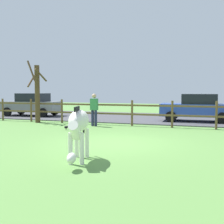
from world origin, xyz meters
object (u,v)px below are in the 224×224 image
object	(u,v)px
parked_car_grey	(32,104)
visitor_left_of_tree	(94,108)
bare_tree	(37,92)
crow_on_grass	(66,127)
parked_car_blue	(197,107)
zebra	(78,125)

from	to	relation	value
parked_car_grey	visitor_left_of_tree	world-z (taller)	visitor_left_of_tree
bare_tree	crow_on_grass	xyz separation A→B (m)	(3.03, -2.18, -1.59)
bare_tree	parked_car_blue	size ratio (longest dim) A/B	0.85
zebra	crow_on_grass	size ratio (longest dim) A/B	8.80
zebra	parked_car_blue	bearing A→B (deg)	78.49
bare_tree	parked_car_grey	world-z (taller)	bare_tree
parked_car_blue	parked_car_grey	world-z (taller)	same
crow_on_grass	parked_car_blue	size ratio (longest dim) A/B	0.05
parked_car_blue	zebra	bearing A→B (deg)	-101.51
crow_on_grass	parked_car_blue	world-z (taller)	parked_car_blue
bare_tree	parked_car_grey	size ratio (longest dim) A/B	0.84
zebra	visitor_left_of_tree	world-z (taller)	visitor_left_of_tree
parked_car_blue	parked_car_grey	size ratio (longest dim) A/B	0.99
bare_tree	zebra	world-z (taller)	bare_tree
parked_car_blue	visitor_left_of_tree	distance (m)	6.05
zebra	bare_tree	bearing A→B (deg)	130.25
zebra	crow_on_grass	distance (m)	6.17
crow_on_grass	parked_car_grey	xyz separation A→B (m)	(-5.69, 5.43, 0.72)
bare_tree	parked_car_grey	bearing A→B (deg)	129.36
bare_tree	crow_on_grass	bearing A→B (deg)	-35.77
bare_tree	visitor_left_of_tree	world-z (taller)	bare_tree
visitor_left_of_tree	parked_car_grey	bearing A→B (deg)	149.95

